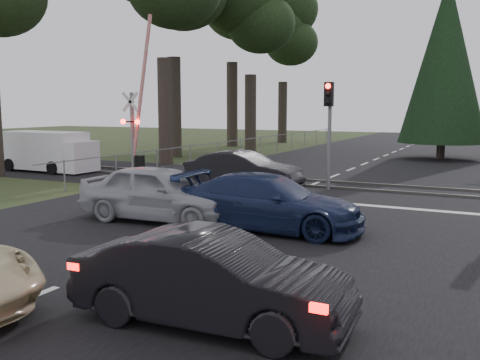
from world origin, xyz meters
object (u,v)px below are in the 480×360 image
Objects in this scene: traffic_signal_center at (329,117)px; dark_car_far at (243,171)px; white_van at (50,152)px; silver_car at (160,193)px; dark_hatchback at (212,280)px; blue_sedan at (269,203)px; crossing_signal at (137,133)px.

dark_car_far is at bearing -155.13° from traffic_signal_center.
traffic_signal_center is 14.25m from white_van.
dark_car_far is at bearing -5.08° from white_van.
dark_hatchback is at bearing -141.85° from silver_car.
blue_sedan is 6.70m from dark_car_far.
white_van reaches higher than blue_sedan.
dark_hatchback is 0.91× the size of dark_car_far.
dark_car_far is (-2.92, -1.36, -2.06)m from traffic_signal_center.
white_van is (-5.86, 0.71, -1.06)m from crossing_signal.
white_van is (-11.56, 7.21, 0.20)m from silver_car.
dark_car_far is (-5.19, 11.72, 0.07)m from dark_hatchback.
traffic_signal_center is 0.88× the size of silver_car.
white_van reaches higher than dark_hatchback.
white_van reaches higher than silver_car.
blue_sedan is 0.98× the size of white_van.
traffic_signal_center is (8.27, 0.89, 0.75)m from crossing_signal.
traffic_signal_center is at bearing -21.55° from silver_car.
crossing_signal reaches higher than blue_sedan.
blue_sedan is at bearing -147.99° from dark_car_far.
dark_hatchback is at bearing -165.78° from blue_sedan.
white_van is at bearing -179.26° from traffic_signal_center.
white_van is (-16.41, 12.89, 0.32)m from dark_hatchback.
blue_sedan is at bearing -86.43° from silver_car.
crossing_signal is at bearing 37.51° from dark_hatchback.
dark_hatchback is 0.89× the size of silver_car.
dark_car_far is at bearing 0.96° from silver_car.
crossing_signal is 8.36m from traffic_signal_center.
white_van is (-14.72, 6.88, 0.28)m from blue_sedan.
crossing_signal reaches higher than dark_hatchback.
dark_car_far is (-3.51, 5.71, 0.03)m from blue_sedan.
dark_hatchback is 0.83× the size of blue_sedan.
white_van is (-14.14, -0.18, -1.81)m from traffic_signal_center.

